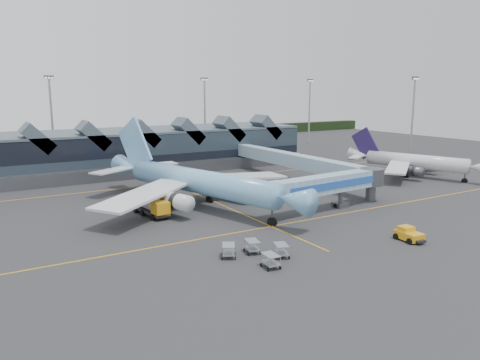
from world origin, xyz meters
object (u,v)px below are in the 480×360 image
main_airliner (194,181)px  pushback_tug (409,234)px  regional_jet (411,161)px  jet_bridge (337,183)px  fuel_truck (149,204)px

main_airliner → pushback_tug: main_airliner is taller
regional_jet → jet_bridge: 36.22m
regional_jet → jet_bridge: regional_jet is taller
fuel_truck → main_airliner: bearing=3.6°
main_airliner → pushback_tug: size_ratio=10.95×
jet_bridge → pushback_tug: jet_bridge is taller
jet_bridge → fuel_truck: (-27.24, 11.47, -2.36)m
fuel_truck → pushback_tug: bearing=-57.8°
main_airliner → jet_bridge: size_ratio=1.83×
pushback_tug → fuel_truck: bearing=134.2°
jet_bridge → pushback_tug: (-3.39, -17.17, -3.29)m
regional_jet → fuel_truck: regional_jet is taller
main_airliner → jet_bridge: bearing=-50.7°
pushback_tug → jet_bridge: bearing=83.2°
regional_jet → pushback_tug: regional_jet is taller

